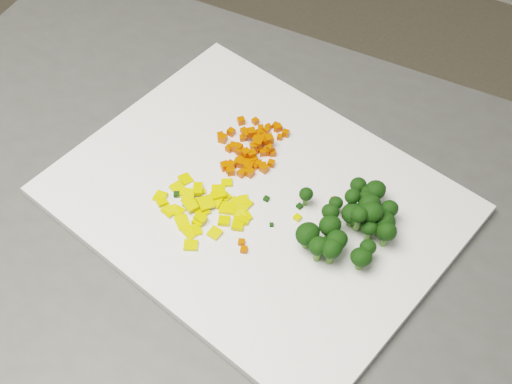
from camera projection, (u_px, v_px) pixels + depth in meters
The scene contains 145 objects.
counter_block at pixel (231, 356), 1.25m from camera, with size 0.97×0.68×0.90m, color #41413F.
cutting_board at pixel (256, 200), 0.89m from camera, with size 0.47×0.36×0.01m, color white.
carrot_pile at pixel (254, 143), 0.92m from camera, with size 0.10×0.10×0.03m, color #C53902, non-canonical shape.
pepper_pile at pixel (206, 203), 0.87m from camera, with size 0.12×0.12×0.02m, color #DBBC0B, non-canonical shape.
broccoli_pile at pixel (347, 211), 0.84m from camera, with size 0.12×0.12×0.06m, color black, non-canonical shape.
carrot_cube_0 at pixel (253, 146), 0.92m from camera, with size 0.01×0.01×0.01m, color #C53902.
carrot_cube_1 at pixel (242, 138), 0.94m from camera, with size 0.01×0.01×0.01m, color #C53902.
carrot_cube_2 at pixel (276, 129), 0.95m from camera, with size 0.01×0.01×0.01m, color #C53902.
carrot_cube_3 at pixel (256, 141), 0.93m from camera, with size 0.01×0.01×0.01m, color #C53902.
carrot_cube_4 at pixel (221, 136), 0.94m from camera, with size 0.01×0.01×0.01m, color #C53902.
carrot_cube_5 at pixel (229, 148), 0.93m from camera, with size 0.01×0.01×0.01m, color #C53902.
carrot_cube_6 at pixel (269, 139), 0.92m from camera, with size 0.01×0.01×0.01m, color #C53902.
carrot_cube_7 at pixel (263, 139), 0.93m from camera, with size 0.01×0.01×0.01m, color #C53902.
carrot_cube_8 at pixel (231, 171), 0.90m from camera, with size 0.01×0.01×0.01m, color #C53902.
carrot_cube_9 at pixel (245, 165), 0.91m from camera, with size 0.01×0.01×0.01m, color #C53902.
carrot_cube_10 at pixel (231, 165), 0.91m from camera, with size 0.01×0.01×0.01m, color #C53902.
carrot_cube_11 at pixel (241, 173), 0.90m from camera, with size 0.01×0.01×0.01m, color #C53902.
carrot_cube_12 at pixel (228, 170), 0.91m from camera, with size 0.01×0.01×0.01m, color #C53902.
carrot_cube_13 at pixel (260, 133), 0.95m from camera, with size 0.01×0.01×0.01m, color #C53902.
carrot_cube_14 at pixel (252, 154), 0.91m from camera, with size 0.01×0.01×0.01m, color #C53902.
carrot_cube_15 at pixel (248, 163), 0.91m from camera, with size 0.01×0.01×0.01m, color #C53902.
carrot_cube_16 at pixel (250, 173), 0.90m from camera, with size 0.01×0.01×0.01m, color #C53902.
carrot_cube_17 at pixel (261, 128), 0.95m from camera, with size 0.01×0.01×0.01m, color #C53902.
carrot_cube_18 at pixel (263, 135), 0.94m from camera, with size 0.01×0.01×0.01m, color #C53902.
carrot_cube_19 at pixel (263, 136), 0.94m from camera, with size 0.01×0.01×0.01m, color #C53902.
carrot_cube_20 at pixel (257, 139), 0.93m from camera, with size 0.01×0.01×0.01m, color #C53902.
carrot_cube_21 at pixel (225, 166), 0.91m from camera, with size 0.01×0.01×0.01m, color #C53902.
carrot_cube_22 at pixel (253, 160), 0.92m from camera, with size 0.01×0.01×0.01m, color #C53902.
carrot_cube_23 at pixel (231, 132), 0.95m from camera, with size 0.01×0.01×0.01m, color #C53902.
carrot_cube_24 at pixel (223, 138), 0.94m from camera, with size 0.01×0.01×0.01m, color #C53902.
carrot_cube_25 at pixel (241, 121), 0.96m from camera, with size 0.01×0.01×0.01m, color #C53902.
carrot_cube_26 at pixel (247, 165), 0.91m from camera, with size 0.01×0.01×0.01m, color #C53902.
carrot_cube_27 at pixel (263, 152), 0.92m from camera, with size 0.01×0.01×0.01m, color #C53902.
carrot_cube_28 at pixel (244, 131), 0.95m from camera, with size 0.01×0.01×0.01m, color #C53902.
carrot_cube_29 at pixel (246, 170), 0.91m from camera, with size 0.01×0.01×0.01m, color #C53902.
carrot_cube_30 at pixel (286, 133), 0.95m from camera, with size 0.01×0.01×0.01m, color #C53902.
carrot_cube_31 at pixel (268, 150), 0.93m from camera, with size 0.01×0.01×0.01m, color #C53902.
carrot_cube_32 at pixel (261, 136), 0.94m from camera, with size 0.01×0.01×0.01m, color #C53902.
carrot_cube_33 at pixel (257, 149), 0.93m from camera, with size 0.01×0.01×0.01m, color #C53902.
carrot_cube_34 at pixel (258, 143), 0.92m from camera, with size 0.01×0.01×0.01m, color #C53902.
carrot_cube_35 at pixel (246, 153), 0.91m from camera, with size 0.01×0.01×0.01m, color #C53902.
carrot_cube_36 at pixel (266, 130), 0.95m from camera, with size 0.01×0.01×0.01m, color #C53902.
carrot_cube_37 at pixel (259, 164), 0.91m from camera, with size 0.01×0.01×0.01m, color #C53902.
carrot_cube_38 at pixel (257, 134), 0.94m from camera, with size 0.01×0.01×0.01m, color #C53902.
carrot_cube_39 at pixel (264, 168), 0.91m from camera, with size 0.01×0.01×0.01m, color #C53902.
carrot_cube_40 at pixel (240, 161), 0.92m from camera, with size 0.01×0.01×0.01m, color #C53902.
carrot_cube_41 at pixel (238, 162), 0.91m from camera, with size 0.01×0.01×0.01m, color #C53902.
carrot_cube_42 at pixel (240, 151), 0.92m from camera, with size 0.01×0.01×0.01m, color #C53902.
carrot_cube_43 at pixel (268, 127), 0.95m from camera, with size 0.01×0.01×0.01m, color #C53902.
carrot_cube_44 at pixel (247, 134), 0.93m from camera, with size 0.01×0.01×0.01m, color #C53902.
carrot_cube_45 at pixel (252, 157), 0.92m from camera, with size 0.01×0.01×0.01m, color #C53902.
carrot_cube_46 at pixel (249, 168), 0.91m from camera, with size 0.01×0.01×0.01m, color #C53902.
carrot_cube_47 at pixel (255, 144), 0.92m from camera, with size 0.01×0.01×0.01m, color #C53902.
carrot_cube_48 at pixel (276, 126), 0.95m from camera, with size 0.01×0.01×0.01m, color #C53902.
carrot_cube_49 at pixel (280, 137), 0.94m from camera, with size 0.01×0.01×0.01m, color #C53902.
carrot_cube_50 at pixel (257, 143), 0.92m from camera, with size 0.01×0.01×0.01m, color #C53902.
carrot_cube_51 at pixel (251, 164), 0.91m from camera, with size 0.01×0.01×0.01m, color #C53902.
carrot_cube_52 at pixel (244, 136), 0.94m from camera, with size 0.01×0.01×0.01m, color #C53902.
carrot_cube_53 at pixel (278, 128), 0.95m from camera, with size 0.01×0.01×0.01m, color #C53902.
carrot_cube_54 at pixel (239, 147), 0.92m from camera, with size 0.01×0.01×0.01m, color #C53902.
carrot_cube_55 at pixel (251, 162), 0.92m from camera, with size 0.01×0.01×0.01m, color #C53902.
carrot_cube_56 at pixel (264, 141), 0.93m from camera, with size 0.01×0.01×0.01m, color #C53902.
carrot_cube_57 at pixel (263, 167), 0.91m from camera, with size 0.01×0.01×0.01m, color #C53902.
carrot_cube_58 at pixel (234, 147), 0.93m from camera, with size 0.01×0.01×0.01m, color #C53902.
carrot_cube_59 at pixel (270, 148), 0.92m from camera, with size 0.01×0.01×0.01m, color #C53902.
carrot_cube_60 at pixel (273, 153), 0.92m from camera, with size 0.01×0.01×0.01m, color #C53902.
carrot_cube_61 at pixel (255, 121), 0.96m from camera, with size 0.01×0.01×0.01m, color #C53902.
carrot_cube_62 at pixel (271, 163), 0.91m from camera, with size 0.01×0.01×0.01m, color #C53902.
carrot_cube_63 at pixel (251, 133), 0.93m from camera, with size 0.01×0.01×0.01m, color #C53902.
carrot_cube_64 at pixel (237, 164), 0.91m from camera, with size 0.01×0.01×0.01m, color #C53902.
carrot_cube_65 at pixel (256, 166), 0.91m from camera, with size 0.01×0.01×0.01m, color #C53902.
carrot_cube_66 at pixel (240, 163), 0.91m from camera, with size 0.01×0.01×0.01m, color #C53902.
pepper_chunk_0 at pixel (191, 205), 0.87m from camera, with size 0.02×0.01×0.00m, color #DBBC0B.
pepper_chunk_1 at pixel (244, 200), 0.88m from camera, with size 0.02×0.01×0.00m, color #DBBC0B.
pepper_chunk_2 at pixel (218, 190), 0.89m from camera, with size 0.02×0.02×0.00m, color #DBBC0B.
pepper_chunk_3 at pixel (239, 211), 0.87m from camera, with size 0.02×0.02×0.00m, color #DBBC0B.
pepper_chunk_4 at pixel (215, 233), 0.85m from camera, with size 0.01×0.01×0.01m, color #DBBC0B.
pepper_chunk_5 at pixel (186, 179), 0.90m from camera, with size 0.02×0.01×0.00m, color #DBBC0B.
pepper_chunk_6 at pixel (224, 221), 0.86m from camera, with size 0.01×0.01×0.01m, color #DBBC0B.
pepper_chunk_7 at pixel (191, 245), 0.84m from camera, with size 0.02×0.01×0.00m, color #DBBC0B.
pepper_chunk_8 at pixel (228, 208), 0.87m from camera, with size 0.02×0.02×0.00m, color #DBBC0B.
pepper_chunk_9 at pixel (183, 222), 0.86m from camera, with size 0.02×0.02×0.00m, color #DBBC0B.
pepper_chunk_10 at pixel (199, 221), 0.86m from camera, with size 0.01×0.02×0.01m, color #DBBC0B.
pepper_chunk_11 at pixel (246, 203), 0.88m from camera, with size 0.02×0.01×0.00m, color #DBBC0B.
pepper_chunk_12 at pixel (201, 218), 0.86m from camera, with size 0.01×0.01×0.00m, color #DBBC0B.
pepper_chunk_13 at pixel (219, 194), 0.88m from camera, with size 0.02×0.01×0.00m, color #DBBC0B.
pepper_chunk_14 at pixel (227, 183), 0.90m from camera, with size 0.01×0.01×0.00m, color #DBBC0B.
pepper_chunk_15 at pixel (160, 197), 0.88m from camera, with size 0.01×0.02×0.00m, color #DBBC0B.
pepper_chunk_16 at pixel (202, 212), 0.87m from camera, with size 0.02×0.01×0.00m, color #DBBC0B.
pepper_chunk_17 at pixel (237, 203), 0.88m from camera, with size 0.02×0.01×0.00m, color #DBBC0B.
pepper_chunk_18 at pixel (171, 211), 0.87m from camera, with size 0.01×0.02×0.00m, color #DBBC0B.
pepper_chunk_19 at pixel (198, 189), 0.89m from camera, with size 0.02×0.01×0.00m, color #DBBC0B.
pepper_chunk_20 at pixel (169, 211), 0.87m from camera, with size 0.01×0.02×0.00m, color #DBBC0B.
pepper_chunk_21 at pixel (161, 201), 0.88m from camera, with size 0.01×0.02×0.00m, color #DBBC0B.
pepper_chunk_22 at pixel (191, 202), 0.88m from camera, with size 0.02×0.01×0.00m, color #DBBC0B.
pepper_chunk_23 at pixel (189, 232), 0.85m from camera, with size 0.02×0.01×0.00m, color #DBBC0B.
pepper_chunk_24 at pixel (238, 223), 0.86m from camera, with size 0.02×0.01×0.00m, color #DBBC0B.
pepper_chunk_25 at pixel (206, 203), 0.87m from camera, with size 0.02×0.02×0.00m, color #DBBC0B.
pepper_chunk_26 at pixel (241, 217), 0.86m from camera, with size 0.01×0.02×0.00m, color #DBBC0B.
pepper_chunk_27 at pixel (244, 219), 0.86m from camera, with size 0.01×0.01×0.00m, color #DBBC0B.
pepper_chunk_28 at pixel (178, 211), 0.87m from camera, with size 0.01×0.01×0.00m, color #DBBC0B.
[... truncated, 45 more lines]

